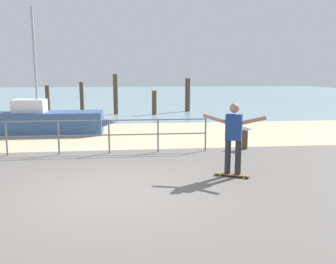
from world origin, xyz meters
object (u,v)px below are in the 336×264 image
at_px(sailboat, 50,121).
at_px(bollard_short, 245,140).
at_px(skateboard, 232,174).
at_px(skateboarder, 234,134).
at_px(seagull, 245,128).

xyz_separation_m(sailboat, bollard_short, (6.76, -3.69, -0.22)).
height_order(sailboat, bollard_short, sailboat).
distance_m(skateboard, skateboarder, 0.95).
relative_size(sailboat, skateboarder, 3.00).
bearing_deg(sailboat, bollard_short, -28.65).
bearing_deg(skateboarder, bollard_short, 66.26).
height_order(skateboarder, seagull, skateboarder).
bearing_deg(skateboarder, sailboat, 129.74).
bearing_deg(bollard_short, seagull, 131.66).
bearing_deg(bollard_short, sailboat, 151.35).
xyz_separation_m(skateboarder, seagull, (1.26, 2.91, -0.33)).
bearing_deg(skateboard, bollard_short, 66.26).
relative_size(skateboarder, seagull, 4.16).
height_order(sailboat, skateboard, sailboat).
xyz_separation_m(sailboat, seagull, (6.74, -3.68, 0.17)).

